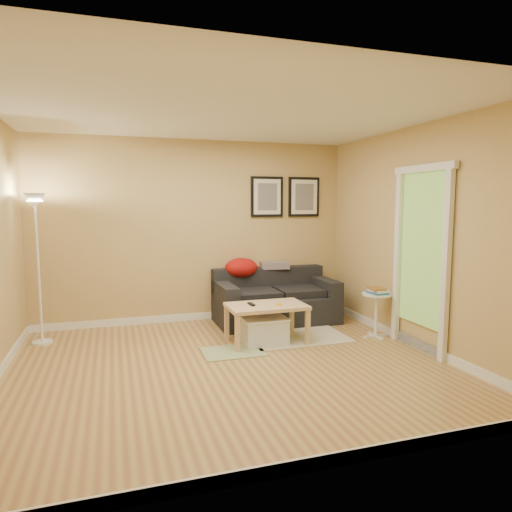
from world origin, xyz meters
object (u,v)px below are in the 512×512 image
Objects in this scene: storage_bin at (264,330)px; side_table at (376,315)px; coffee_table at (266,323)px; floor_lamp at (39,273)px; book_stack at (377,291)px; sofa at (276,296)px.

storage_bin is 0.95× the size of side_table.
coffee_table is 0.09m from storage_bin.
coffee_table is 2.81m from floor_lamp.
floor_lamp is at bearing 179.05° from book_stack.
storage_bin is 2.80m from floor_lamp.
sofa is 3.11m from floor_lamp.
coffee_table is 3.85× the size of book_stack.
book_stack is (1.40, -0.23, 0.37)m from coffee_table.
side_table is at bearing -6.28° from coffee_table.
coffee_table is 0.52× the size of floor_lamp.
book_stack is (0.00, -0.01, 0.32)m from side_table.
sofa is 3.15× the size of storage_bin.
side_table is 0.31× the size of floor_lamp.
sofa reaches higher than storage_bin.
book_stack is at bearing -49.20° from sofa.
sofa is 1.79× the size of coffee_table.
floor_lamp reaches higher than book_stack.
side_table is 4.18m from floor_lamp.
side_table reaches higher than coffee_table.
sofa is 0.93× the size of floor_lamp.
book_stack reaches higher than side_table.
side_table is (0.95, -1.10, -0.09)m from sofa.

